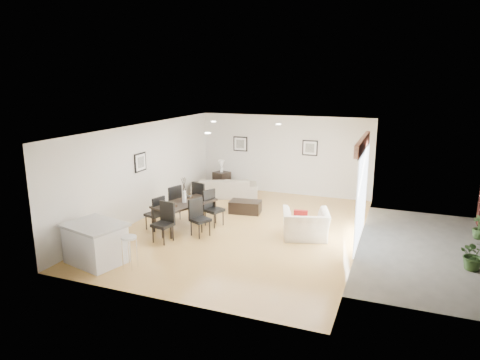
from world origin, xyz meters
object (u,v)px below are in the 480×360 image
at_px(armchair, 305,225).
at_px(coffee_table, 245,207).
at_px(dining_chair_wnear, 156,211).
at_px(bar_stool, 129,241).
at_px(dining_chair_enear, 198,215).
at_px(dining_chair_foot, 201,197).
at_px(dining_table, 184,205).
at_px(dining_chair_wfar, 173,201).
at_px(sofa, 224,187).
at_px(dining_chair_efar, 212,206).
at_px(side_table, 222,181).
at_px(dining_chair_head, 165,220).
at_px(kitchen_island, 96,243).

relative_size(armchair, coffee_table, 1.23).
bearing_deg(dining_chair_wnear, bar_stool, 34.45).
height_order(dining_chair_enear, dining_chair_foot, dining_chair_foot).
bearing_deg(dining_table, bar_stool, -66.96).
distance_m(dining_chair_wnear, dining_chair_wfar, 0.84).
relative_size(sofa, dining_chair_efar, 2.26).
height_order(dining_chair_wfar, dining_chair_efar, dining_chair_wfar).
xyz_separation_m(dining_chair_enear, coffee_table, (0.47, 2.18, -0.35)).
height_order(dining_chair_efar, side_table, dining_chair_efar).
bearing_deg(dining_chair_foot, dining_chair_enear, 130.15).
relative_size(sofa, dining_chair_wfar, 2.18).
bearing_deg(dining_table, sofa, 113.96).
height_order(dining_chair_wfar, side_table, dining_chair_wfar).
relative_size(dining_chair_enear, coffee_table, 1.04).
height_order(sofa, dining_chair_efar, dining_chair_efar).
height_order(armchair, dining_table, armchair).
height_order(dining_chair_wnear, dining_chair_head, dining_chair_head).
height_order(dining_chair_wnear, dining_chair_wfar, dining_chair_wfar).
bearing_deg(dining_chair_enear, sofa, 39.48).
xyz_separation_m(dining_chair_head, bar_stool, (0.13, -1.65, 0.07)).
height_order(dining_table, bar_stool, bar_stool).
bearing_deg(dining_chair_enear, dining_table, 83.85).
bearing_deg(dining_chair_wnear, dining_chair_enear, 108.90).
bearing_deg(dining_chair_head, bar_stool, -75.63).
bearing_deg(dining_chair_wnear, dining_chair_foot, 174.96).
bearing_deg(dining_chair_efar, sofa, 37.02).
distance_m(dining_chair_foot, coffee_table, 1.38).
height_order(sofa, dining_chair_wfar, dining_chair_wfar).
height_order(coffee_table, side_table, side_table).
relative_size(dining_chair_wnear, dining_chair_wfar, 0.91).
bearing_deg(dining_chair_foot, sofa, -68.20).
relative_size(dining_table, dining_chair_wfar, 1.85).
distance_m(sofa, dining_chair_wnear, 3.67).
bearing_deg(kitchen_island, dining_chair_wnear, 100.75).
bearing_deg(dining_chair_head, dining_table, 100.52).
bearing_deg(side_table, coffee_table, -52.20).
height_order(dining_chair_enear, dining_chair_head, dining_chair_head).
height_order(dining_chair_wnear, bar_stool, dining_chair_wnear).
xyz_separation_m(armchair, dining_chair_efar, (-2.61, 0.08, 0.18)).
distance_m(dining_chair_efar, coffee_table, 1.47).
relative_size(sofa, armchair, 1.97).
distance_m(dining_chair_enear, side_table, 4.65).
relative_size(dining_chair_foot, bar_stool, 1.42).
relative_size(sofa, side_table, 3.43).
bearing_deg(dining_chair_efar, dining_chair_wfar, 113.16).
distance_m(sofa, dining_chair_efar, 2.89).
bearing_deg(dining_table, armchair, 26.48).
xyz_separation_m(dining_chair_foot, bar_stool, (0.17, -3.73, 0.05)).
xyz_separation_m(sofa, bar_stool, (0.38, -5.90, 0.29)).
height_order(armchair, dining_chair_enear, dining_chair_enear).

